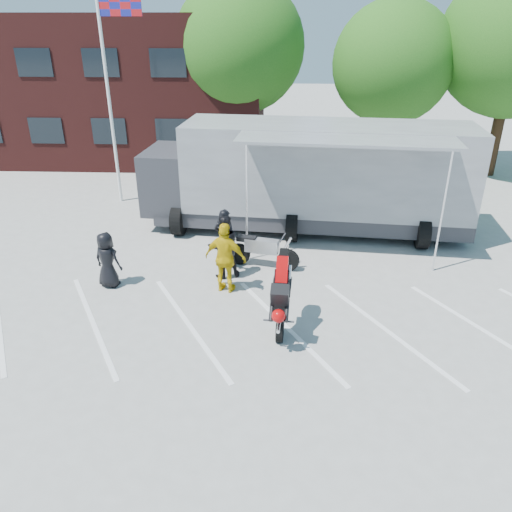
# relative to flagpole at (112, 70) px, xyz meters

# --- Properties ---
(ground) EXTENTS (100.00, 100.00, 0.00)m
(ground) POSITION_rel_flagpole_xyz_m (6.24, -10.00, -5.05)
(ground) COLOR #A5A5A0
(ground) RESTS_ON ground
(parking_bay_lines) EXTENTS (18.09, 13.33, 0.01)m
(parking_bay_lines) POSITION_rel_flagpole_xyz_m (6.24, -9.00, -5.05)
(parking_bay_lines) COLOR white
(parking_bay_lines) RESTS_ON ground
(office_building) EXTENTS (18.00, 8.00, 7.00)m
(office_building) POSITION_rel_flagpole_xyz_m (-3.76, 8.00, -1.55)
(office_building) COLOR #481917
(office_building) RESTS_ON ground
(flagpole) EXTENTS (1.61, 0.12, 8.00)m
(flagpole) POSITION_rel_flagpole_xyz_m (0.00, 0.00, 0.00)
(flagpole) COLOR white
(flagpole) RESTS_ON ground
(tree_left) EXTENTS (6.12, 6.12, 8.64)m
(tree_left) POSITION_rel_flagpole_xyz_m (4.24, 6.00, 0.51)
(tree_left) COLOR #382314
(tree_left) RESTS_ON ground
(tree_mid) EXTENTS (5.44, 5.44, 7.68)m
(tree_mid) POSITION_rel_flagpole_xyz_m (11.24, 5.00, -0.11)
(tree_mid) COLOR #382314
(tree_mid) RESTS_ON ground
(transporter_truck) EXTENTS (12.11, 6.67, 3.70)m
(transporter_truck) POSITION_rel_flagpole_xyz_m (7.30, -2.68, -5.05)
(transporter_truck) COLOR #909398
(transporter_truck) RESTS_ON ground
(parked_motorcycle) EXTENTS (2.33, 1.25, 1.16)m
(parked_motorcycle) POSITION_rel_flagpole_xyz_m (5.77, -5.75, -5.05)
(parked_motorcycle) COLOR #AEAEB2
(parked_motorcycle) RESTS_ON ground
(stunt_bike_rider) EXTENTS (1.02, 1.93, 2.20)m
(stunt_bike_rider) POSITION_rel_flagpole_xyz_m (6.33, -8.78, -5.05)
(stunt_bike_rider) COLOR black
(stunt_bike_rider) RESTS_ON ground
(spectator_leather_a) EXTENTS (0.90, 0.73, 1.60)m
(spectator_leather_a) POSITION_rel_flagpole_xyz_m (1.50, -7.10, -4.25)
(spectator_leather_a) COLOR black
(spectator_leather_a) RESTS_ON ground
(spectator_leather_b) EXTENTS (0.78, 0.64, 1.84)m
(spectator_leather_b) POSITION_rel_flagpole_xyz_m (4.63, -5.77, -4.13)
(spectator_leather_b) COLOR black
(spectator_leather_b) RESTS_ON ground
(spectator_leather_c) EXTENTS (1.10, 0.98, 1.88)m
(spectator_leather_c) POSITION_rel_flagpole_xyz_m (4.66, -6.40, -4.11)
(spectator_leather_c) COLOR black
(spectator_leather_c) RESTS_ON ground
(spectator_hivis) EXTENTS (1.25, 0.79, 1.99)m
(spectator_hivis) POSITION_rel_flagpole_xyz_m (4.80, -7.24, -4.06)
(spectator_hivis) COLOR gold
(spectator_hivis) RESTS_ON ground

